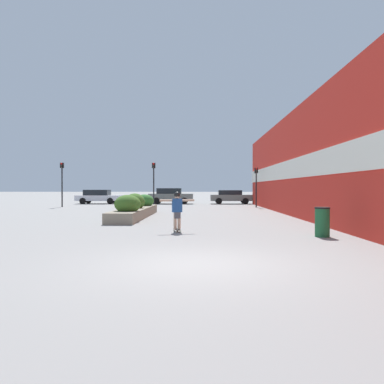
{
  "coord_description": "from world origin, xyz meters",
  "views": [
    {
      "loc": [
        0.1,
        -7.84,
        1.61
      ],
      "look_at": [
        -0.51,
        17.37,
        1.34
      ],
      "focal_mm": 35.0,
      "sensor_mm": 36.0,
      "label": 1
    }
  ],
  "objects_px": {
    "skateboarder": "(177,207)",
    "car_leftmost": "(231,197)",
    "trash_bin": "(322,222)",
    "traffic_light_left": "(154,177)",
    "car_center_right": "(98,196)",
    "traffic_light_right": "(256,180)",
    "skateboard": "(177,230)",
    "car_center_left": "(318,196)",
    "traffic_light_far_left": "(62,177)",
    "car_rightmost": "(171,196)"
  },
  "relations": [
    {
      "from": "skateboarder",
      "to": "car_leftmost",
      "type": "distance_m",
      "value": 24.64
    },
    {
      "from": "trash_bin",
      "to": "traffic_light_left",
      "type": "height_order",
      "value": "traffic_light_left"
    },
    {
      "from": "car_center_right",
      "to": "traffic_light_right",
      "type": "bearing_deg",
      "value": 65.62
    },
    {
      "from": "skateboard",
      "to": "car_center_left",
      "type": "height_order",
      "value": "car_center_left"
    },
    {
      "from": "car_leftmost",
      "to": "traffic_light_left",
      "type": "height_order",
      "value": "traffic_light_left"
    },
    {
      "from": "traffic_light_far_left",
      "to": "car_rightmost",
      "type": "bearing_deg",
      "value": 37.39
    },
    {
      "from": "traffic_light_left",
      "to": "traffic_light_far_left",
      "type": "distance_m",
      "value": 7.76
    },
    {
      "from": "skateboarder",
      "to": "trash_bin",
      "type": "relative_size",
      "value": 1.4
    },
    {
      "from": "skateboarder",
      "to": "car_leftmost",
      "type": "bearing_deg",
      "value": 65.91
    },
    {
      "from": "skateboarder",
      "to": "traffic_light_far_left",
      "type": "height_order",
      "value": "traffic_light_far_left"
    },
    {
      "from": "car_rightmost",
      "to": "traffic_light_far_left",
      "type": "xyz_separation_m",
      "value": [
        -8.66,
        -6.62,
        1.7
      ]
    },
    {
      "from": "skateboarder",
      "to": "trash_bin",
      "type": "height_order",
      "value": "skateboarder"
    },
    {
      "from": "skateboard",
      "to": "traffic_light_right",
      "type": "bearing_deg",
      "value": 57.78
    },
    {
      "from": "skateboard",
      "to": "car_rightmost",
      "type": "xyz_separation_m",
      "value": [
        -2.22,
        24.27,
        0.76
      ]
    },
    {
      "from": "car_center_right",
      "to": "traffic_light_right",
      "type": "xyz_separation_m",
      "value": [
        15.11,
        -6.85,
        1.5
      ]
    },
    {
      "from": "trash_bin",
      "to": "car_leftmost",
      "type": "relative_size",
      "value": 0.23
    },
    {
      "from": "car_center_right",
      "to": "traffic_light_far_left",
      "type": "bearing_deg",
      "value": -10.34
    },
    {
      "from": "car_leftmost",
      "to": "traffic_light_right",
      "type": "distance_m",
      "value": 7.11
    },
    {
      "from": "car_leftmost",
      "to": "car_center_right",
      "type": "distance_m",
      "value": 13.57
    },
    {
      "from": "skateboard",
      "to": "car_rightmost",
      "type": "height_order",
      "value": "car_rightmost"
    },
    {
      "from": "car_center_left",
      "to": "car_rightmost",
      "type": "bearing_deg",
      "value": -91.97
    },
    {
      "from": "traffic_light_far_left",
      "to": "car_center_right",
      "type": "bearing_deg",
      "value": 79.66
    },
    {
      "from": "car_center_left",
      "to": "car_center_right",
      "type": "distance_m",
      "value": 22.18
    },
    {
      "from": "skateboard",
      "to": "traffic_light_left",
      "type": "distance_m",
      "value": 18.24
    },
    {
      "from": "car_center_right",
      "to": "car_rightmost",
      "type": "distance_m",
      "value": 7.43
    },
    {
      "from": "skateboard",
      "to": "car_leftmost",
      "type": "relative_size",
      "value": 0.15
    },
    {
      "from": "skateboard",
      "to": "car_center_right",
      "type": "xyz_separation_m",
      "value": [
        -9.65,
        24.4,
        0.68
      ]
    },
    {
      "from": "traffic_light_far_left",
      "to": "traffic_light_left",
      "type": "bearing_deg",
      "value": 1.14
    },
    {
      "from": "traffic_light_left",
      "to": "car_center_left",
      "type": "bearing_deg",
      "value": 20.86
    },
    {
      "from": "skateboarder",
      "to": "car_center_right",
      "type": "relative_size",
      "value": 0.31
    },
    {
      "from": "trash_bin",
      "to": "traffic_light_left",
      "type": "xyz_separation_m",
      "value": [
        -7.99,
        19.06,
        2.03
      ]
    },
    {
      "from": "car_rightmost",
      "to": "traffic_light_far_left",
      "type": "height_order",
      "value": "traffic_light_far_left"
    },
    {
      "from": "skateboarder",
      "to": "car_leftmost",
      "type": "height_order",
      "value": "skateboarder"
    },
    {
      "from": "skateboarder",
      "to": "traffic_light_far_left",
      "type": "relative_size",
      "value": 0.37
    },
    {
      "from": "skateboarder",
      "to": "traffic_light_right",
      "type": "relative_size",
      "value": 0.42
    },
    {
      "from": "car_leftmost",
      "to": "traffic_light_left",
      "type": "bearing_deg",
      "value": -47.22
    },
    {
      "from": "car_leftmost",
      "to": "car_rightmost",
      "type": "relative_size",
      "value": 0.95
    },
    {
      "from": "skateboarder",
      "to": "traffic_light_left",
      "type": "bearing_deg",
      "value": 85.02
    },
    {
      "from": "car_leftmost",
      "to": "car_center_left",
      "type": "relative_size",
      "value": 0.98
    },
    {
      "from": "traffic_light_left",
      "to": "car_center_right",
      "type": "bearing_deg",
      "value": 134.69
    },
    {
      "from": "trash_bin",
      "to": "skateboarder",
      "type": "bearing_deg",
      "value": 165.5
    },
    {
      "from": "car_leftmost",
      "to": "car_center_left",
      "type": "bearing_deg",
      "value": 86.28
    },
    {
      "from": "car_center_right",
      "to": "car_center_left",
      "type": "bearing_deg",
      "value": 88.36
    },
    {
      "from": "car_rightmost",
      "to": "car_center_left",
      "type": "bearing_deg",
      "value": 88.03
    },
    {
      "from": "car_center_right",
      "to": "traffic_light_left",
      "type": "relative_size",
      "value": 1.19
    },
    {
      "from": "car_rightmost",
      "to": "traffic_light_left",
      "type": "height_order",
      "value": "traffic_light_left"
    },
    {
      "from": "skateboard",
      "to": "car_rightmost",
      "type": "distance_m",
      "value": 24.38
    },
    {
      "from": "traffic_light_far_left",
      "to": "trash_bin",
      "type": "bearing_deg",
      "value": -50.21
    },
    {
      "from": "car_center_left",
      "to": "car_center_right",
      "type": "relative_size",
      "value": 0.97
    },
    {
      "from": "skateboarder",
      "to": "trash_bin",
      "type": "xyz_separation_m",
      "value": [
        4.87,
        -1.26,
        -0.44
      ]
    }
  ]
}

